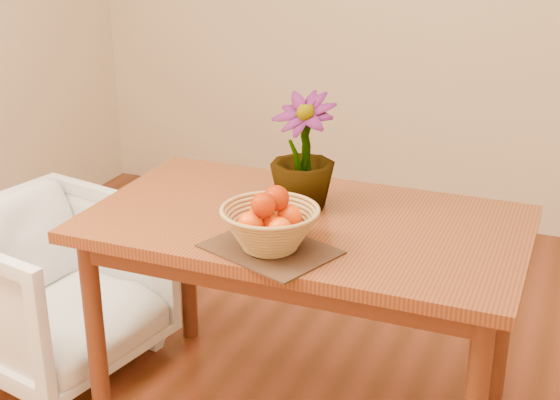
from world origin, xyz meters
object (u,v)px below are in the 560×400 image
at_px(potted_plant, 303,152).
at_px(table, 305,243).
at_px(wicker_basket, 270,230).
at_px(armchair, 53,280).

bearing_deg(potted_plant, table, -54.88).
xyz_separation_m(table, wicker_basket, (-0.01, -0.26, 0.15)).
distance_m(potted_plant, armchair, 1.13).
distance_m(table, armchair, 1.05).
distance_m(table, potted_plant, 0.30).
xyz_separation_m(wicker_basket, armchair, (-0.99, 0.22, -0.46)).
relative_size(wicker_basket, potted_plant, 0.76).
height_order(wicker_basket, potted_plant, potted_plant).
height_order(table, armchair, table).
height_order(table, potted_plant, potted_plant).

